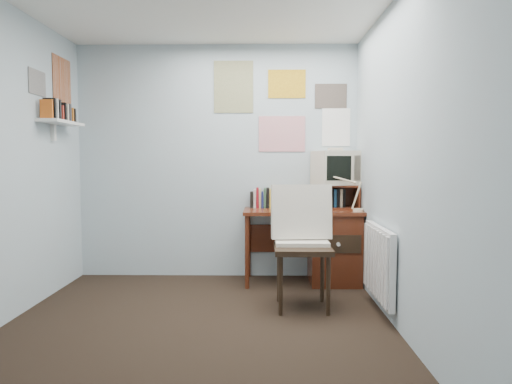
# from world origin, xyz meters

# --- Properties ---
(ground) EXTENTS (3.50, 3.50, 0.00)m
(ground) POSITION_xyz_m (0.00, 0.00, 0.00)
(ground) COLOR black
(ground) RESTS_ON ground
(back_wall) EXTENTS (3.00, 0.02, 2.50)m
(back_wall) POSITION_xyz_m (0.00, 1.75, 1.25)
(back_wall) COLOR #A4B2BC
(back_wall) RESTS_ON ground
(right_wall) EXTENTS (0.02, 3.50, 2.50)m
(right_wall) POSITION_xyz_m (1.50, 0.00, 1.25)
(right_wall) COLOR #A4B2BC
(right_wall) RESTS_ON ground
(desk) EXTENTS (1.20, 0.55, 0.76)m
(desk) POSITION_xyz_m (1.17, 1.48, 0.41)
(desk) COLOR #532313
(desk) RESTS_ON ground
(desk_chair) EXTENTS (0.53, 0.50, 1.03)m
(desk_chair) POSITION_xyz_m (0.83, 0.65, 0.51)
(desk_chair) COLOR black
(desk_chair) RESTS_ON ground
(desk_lamp) EXTENTS (0.32, 0.30, 0.38)m
(desk_lamp) POSITION_xyz_m (1.44, 1.31, 0.95)
(desk_lamp) COLOR #AE0B0C
(desk_lamp) RESTS_ON desk
(tv_riser) EXTENTS (0.40, 0.30, 0.25)m
(tv_riser) POSITION_xyz_m (1.29, 1.59, 0.89)
(tv_riser) COLOR #532313
(tv_riser) RESTS_ON desk
(crt_tv) EXTENTS (0.50, 0.48, 0.39)m
(crt_tv) POSITION_xyz_m (1.25, 1.61, 1.20)
(crt_tv) COLOR beige
(crt_tv) RESTS_ON tv_riser
(book_row) EXTENTS (0.60, 0.14, 0.22)m
(book_row) POSITION_xyz_m (0.66, 1.66, 0.87)
(book_row) COLOR #532313
(book_row) RESTS_ON desk
(radiator) EXTENTS (0.09, 0.80, 0.60)m
(radiator) POSITION_xyz_m (1.46, 0.55, 0.42)
(radiator) COLOR white
(radiator) RESTS_ON right_wall
(wall_shelf) EXTENTS (0.20, 0.62, 0.24)m
(wall_shelf) POSITION_xyz_m (-1.40, 1.10, 1.62)
(wall_shelf) COLOR white
(wall_shelf) RESTS_ON left_wall
(posters_back) EXTENTS (1.20, 0.01, 0.90)m
(posters_back) POSITION_xyz_m (0.70, 1.74, 1.85)
(posters_back) COLOR white
(posters_back) RESTS_ON back_wall
(posters_left) EXTENTS (0.01, 0.70, 0.60)m
(posters_left) POSITION_xyz_m (-1.49, 1.10, 2.00)
(posters_left) COLOR white
(posters_left) RESTS_ON left_wall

